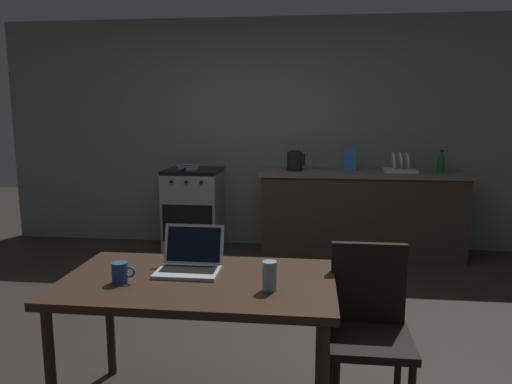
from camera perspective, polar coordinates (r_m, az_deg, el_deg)
ground_plane at (r=3.62m, az=-5.40°, el=-16.03°), size 12.00×12.00×0.00m
back_wall at (r=5.62m, az=2.55°, el=6.79°), size 6.40×0.10×2.57m
kitchen_counter at (r=5.39m, az=12.14°, el=-2.42°), size 2.16×0.64×0.91m
stove_oven at (r=5.52m, az=-7.26°, el=-2.03°), size 0.60×0.62×0.91m
dining_table at (r=2.49m, az=-6.78°, el=-11.60°), size 1.35×0.78×0.74m
chair at (r=2.58m, az=13.08°, el=-14.55°), size 0.40×0.40×0.89m
laptop at (r=2.57m, az=-7.75°, el=-8.17°), size 0.32×0.29×0.22m
electric_kettle at (r=5.28m, az=4.56°, el=3.65°), size 0.20×0.18×0.22m
bottle at (r=5.40m, az=20.83°, el=3.27°), size 0.08×0.08×0.24m
frying_pan at (r=5.44m, az=-7.97°, el=2.91°), size 0.27×0.44×0.05m
coffee_mug at (r=2.47m, az=-15.59°, el=-9.07°), size 0.12×0.08×0.10m
drinking_glass at (r=2.29m, az=1.60°, el=-9.77°), size 0.07×0.07×0.14m
cereal_box at (r=5.31m, az=10.92°, el=3.76°), size 0.13×0.05×0.25m
dish_rack at (r=5.37m, az=16.48°, el=2.76°), size 0.34×0.26×0.21m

